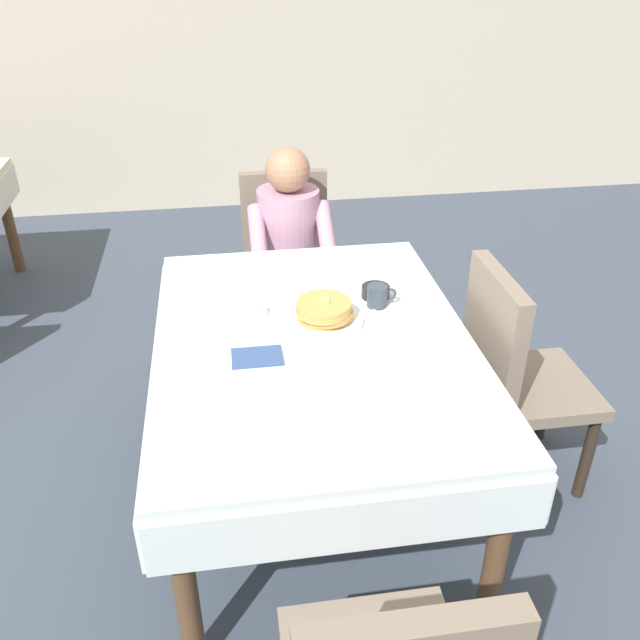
{
  "coord_description": "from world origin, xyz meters",
  "views": [
    {
      "loc": [
        -0.28,
        -1.98,
        1.98
      ],
      "look_at": [
        0.03,
        0.03,
        0.79
      ],
      "focal_mm": 37.52,
      "sensor_mm": 36.0,
      "label": 1
    }
  ],
  "objects_px": {
    "bowl_butter": "(376,292)",
    "knife_right_of_plate": "(377,321)",
    "dining_table_main": "(314,358)",
    "fork_left_of_plate": "(273,329)",
    "breakfast_stack": "(324,310)",
    "chair_right_side": "(513,367)",
    "plate_breakfast": "(325,321)",
    "syrup_pitcher": "(259,307)",
    "diner_person": "(290,240)",
    "cup_coffee": "(378,296)",
    "spoon_near_edge": "(344,375)",
    "chair_diner": "(287,253)"
  },
  "relations": [
    {
      "from": "bowl_butter",
      "to": "knife_right_of_plate",
      "type": "height_order",
      "value": "bowl_butter"
    },
    {
      "from": "dining_table_main",
      "to": "fork_left_of_plate",
      "type": "xyz_separation_m",
      "value": [
        -0.13,
        0.07,
        0.09
      ]
    },
    {
      "from": "breakfast_stack",
      "to": "chair_right_side",
      "type": "bearing_deg",
      "value": -7.08
    },
    {
      "from": "bowl_butter",
      "to": "fork_left_of_plate",
      "type": "bearing_deg",
      "value": -155.97
    },
    {
      "from": "plate_breakfast",
      "to": "syrup_pitcher",
      "type": "xyz_separation_m",
      "value": [
        -0.23,
        0.09,
        0.03
      ]
    },
    {
      "from": "breakfast_stack",
      "to": "diner_person",
      "type": "bearing_deg",
      "value": 91.47
    },
    {
      "from": "breakfast_stack",
      "to": "bowl_butter",
      "type": "bearing_deg",
      "value": 36.26
    },
    {
      "from": "syrup_pitcher",
      "to": "knife_right_of_plate",
      "type": "distance_m",
      "value": 0.44
    },
    {
      "from": "diner_person",
      "to": "syrup_pitcher",
      "type": "bearing_deg",
      "value": 76.21
    },
    {
      "from": "knife_right_of_plate",
      "to": "dining_table_main",
      "type": "bearing_deg",
      "value": 111.93
    },
    {
      "from": "knife_right_of_plate",
      "to": "fork_left_of_plate",
      "type": "bearing_deg",
      "value": 95.73
    },
    {
      "from": "cup_coffee",
      "to": "knife_right_of_plate",
      "type": "xyz_separation_m",
      "value": [
        -0.03,
        -0.11,
        -0.04
      ]
    },
    {
      "from": "chair_right_side",
      "to": "knife_right_of_plate",
      "type": "height_order",
      "value": "chair_right_side"
    },
    {
      "from": "plate_breakfast",
      "to": "spoon_near_edge",
      "type": "bearing_deg",
      "value": -88.62
    },
    {
      "from": "chair_right_side",
      "to": "plate_breakfast",
      "type": "xyz_separation_m",
      "value": [
        -0.72,
        0.09,
        0.22
      ]
    },
    {
      "from": "knife_right_of_plate",
      "to": "spoon_near_edge",
      "type": "bearing_deg",
      "value": 155.99
    },
    {
      "from": "cup_coffee",
      "to": "bowl_butter",
      "type": "relative_size",
      "value": 1.03
    },
    {
      "from": "breakfast_stack",
      "to": "spoon_near_edge",
      "type": "height_order",
      "value": "breakfast_stack"
    },
    {
      "from": "chair_diner",
      "to": "bowl_butter",
      "type": "xyz_separation_m",
      "value": [
        0.25,
        -0.91,
        0.23
      ]
    },
    {
      "from": "diner_person",
      "to": "chair_right_side",
      "type": "distance_m",
      "value": 1.26
    },
    {
      "from": "diner_person",
      "to": "plate_breakfast",
      "type": "relative_size",
      "value": 4.0
    },
    {
      "from": "fork_left_of_plate",
      "to": "breakfast_stack",
      "type": "bearing_deg",
      "value": -86.11
    },
    {
      "from": "chair_right_side",
      "to": "fork_left_of_plate",
      "type": "xyz_separation_m",
      "value": [
        -0.91,
        0.07,
        0.21
      ]
    },
    {
      "from": "plate_breakfast",
      "to": "knife_right_of_plate",
      "type": "relative_size",
      "value": 1.4
    },
    {
      "from": "dining_table_main",
      "to": "spoon_near_edge",
      "type": "relative_size",
      "value": 10.16
    },
    {
      "from": "dining_table_main",
      "to": "chair_diner",
      "type": "xyz_separation_m",
      "value": [
        0.03,
        1.17,
        -0.12
      ]
    },
    {
      "from": "dining_table_main",
      "to": "plate_breakfast",
      "type": "bearing_deg",
      "value": 58.74
    },
    {
      "from": "plate_breakfast",
      "to": "spoon_near_edge",
      "type": "height_order",
      "value": "plate_breakfast"
    },
    {
      "from": "spoon_near_edge",
      "to": "syrup_pitcher",
      "type": "bearing_deg",
      "value": 112.19
    },
    {
      "from": "bowl_butter",
      "to": "spoon_near_edge",
      "type": "xyz_separation_m",
      "value": [
        -0.22,
        -0.5,
        -0.02
      ]
    },
    {
      "from": "chair_right_side",
      "to": "fork_left_of_plate",
      "type": "height_order",
      "value": "chair_right_side"
    },
    {
      "from": "diner_person",
      "to": "bowl_butter",
      "type": "distance_m",
      "value": 0.8
    },
    {
      "from": "chair_diner",
      "to": "breakfast_stack",
      "type": "bearing_deg",
      "value": 91.26
    },
    {
      "from": "chair_right_side",
      "to": "syrup_pitcher",
      "type": "relative_size",
      "value": 11.62
    },
    {
      "from": "cup_coffee",
      "to": "knife_right_of_plate",
      "type": "relative_size",
      "value": 0.57
    },
    {
      "from": "syrup_pitcher",
      "to": "spoon_near_edge",
      "type": "relative_size",
      "value": 0.53
    },
    {
      "from": "breakfast_stack",
      "to": "spoon_near_edge",
      "type": "xyz_separation_m",
      "value": [
        0.01,
        -0.34,
        -0.05
      ]
    },
    {
      "from": "diner_person",
      "to": "breakfast_stack",
      "type": "height_order",
      "value": "diner_person"
    },
    {
      "from": "chair_right_side",
      "to": "cup_coffee",
      "type": "height_order",
      "value": "chair_right_side"
    },
    {
      "from": "chair_right_side",
      "to": "plate_breakfast",
      "type": "bearing_deg",
      "value": -97.27
    },
    {
      "from": "dining_table_main",
      "to": "chair_right_side",
      "type": "relative_size",
      "value": 1.64
    },
    {
      "from": "chair_right_side",
      "to": "spoon_near_edge",
      "type": "bearing_deg",
      "value": -70.74
    },
    {
      "from": "plate_breakfast",
      "to": "syrup_pitcher",
      "type": "distance_m",
      "value": 0.25
    },
    {
      "from": "bowl_butter",
      "to": "chair_diner",
      "type": "bearing_deg",
      "value": 105.45
    },
    {
      "from": "bowl_butter",
      "to": "knife_right_of_plate",
      "type": "distance_m",
      "value": 0.19
    },
    {
      "from": "breakfast_stack",
      "to": "syrup_pitcher",
      "type": "distance_m",
      "value": 0.25
    },
    {
      "from": "plate_breakfast",
      "to": "cup_coffee",
      "type": "height_order",
      "value": "cup_coffee"
    },
    {
      "from": "diner_person",
      "to": "breakfast_stack",
      "type": "bearing_deg",
      "value": 91.47
    },
    {
      "from": "fork_left_of_plate",
      "to": "knife_right_of_plate",
      "type": "bearing_deg",
      "value": -91.56
    },
    {
      "from": "plate_breakfast",
      "to": "chair_diner",
      "type": "bearing_deg",
      "value": 91.39
    }
  ]
}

